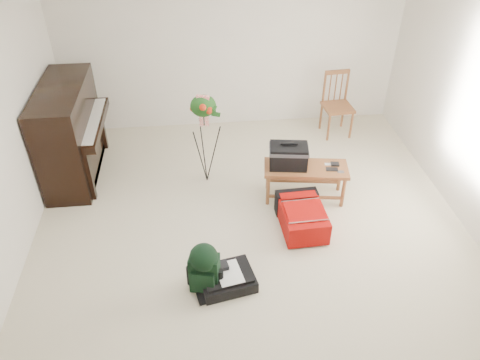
{
  "coord_description": "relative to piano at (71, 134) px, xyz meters",
  "views": [
    {
      "loc": [
        -0.56,
        -3.8,
        3.72
      ],
      "look_at": [
        -0.12,
        0.35,
        0.62
      ],
      "focal_mm": 35.0,
      "sensor_mm": 36.0,
      "label": 1
    }
  ],
  "objects": [
    {
      "name": "ceiling",
      "position": [
        2.19,
        -1.6,
        1.9
      ],
      "size": [
        5.0,
        5.5,
        0.01
      ],
      "primitive_type": "cube",
      "color": "white",
      "rests_on": "wall_back"
    },
    {
      "name": "black_duffel",
      "position": [
        1.83,
        -2.18,
        -0.52
      ],
      "size": [
        0.62,
        0.53,
        0.23
      ],
      "rotation": [
        0.0,
        0.0,
        0.2
      ],
      "color": "black",
      "rests_on": "floor"
    },
    {
      "name": "green_backpack",
      "position": [
        1.61,
        -2.21,
        -0.28
      ],
      "size": [
        0.32,
        0.3,
        0.57
      ],
      "rotation": [
        0.0,
        0.0,
        -0.25
      ],
      "color": "black",
      "rests_on": "floor"
    },
    {
      "name": "flower_stand",
      "position": [
        1.72,
        -0.37,
        0.03
      ],
      "size": [
        0.49,
        0.49,
        1.28
      ],
      "rotation": [
        0.0,
        0.0,
        -0.25
      ],
      "color": "black",
      "rests_on": "floor"
    },
    {
      "name": "wall_back",
      "position": [
        2.19,
        1.15,
        0.65
      ],
      "size": [
        5.0,
        0.04,
        2.5
      ],
      "primitive_type": "cube",
      "color": "silver",
      "rests_on": "floor"
    },
    {
      "name": "floor",
      "position": [
        2.19,
        -1.6,
        -0.6
      ],
      "size": [
        5.0,
        5.5,
        0.01
      ],
      "primitive_type": "cube",
      "color": "beige",
      "rests_on": "ground"
    },
    {
      "name": "red_suitcase",
      "position": [
        2.77,
        -1.36,
        -0.44
      ],
      "size": [
        0.51,
        0.73,
        0.31
      ],
      "rotation": [
        0.0,
        0.0,
        0.04
      ],
      "color": "red",
      "rests_on": "floor"
    },
    {
      "name": "piano",
      "position": [
        0.0,
        0.0,
        0.0
      ],
      "size": [
        0.71,
        1.5,
        1.25
      ],
      "color": "black",
      "rests_on": "floor"
    },
    {
      "name": "bench",
      "position": [
        2.76,
        -0.84,
        -0.05
      ],
      "size": [
        1.07,
        0.55,
        0.78
      ],
      "rotation": [
        0.0,
        0.0,
        -0.15
      ],
      "color": "#955530",
      "rests_on": "floor"
    },
    {
      "name": "dining_chair",
      "position": [
        3.73,
        0.68,
        -0.13
      ],
      "size": [
        0.45,
        0.45,
        0.96
      ],
      "rotation": [
        0.0,
        0.0,
        0.08
      ],
      "color": "#955530",
      "rests_on": "floor"
    }
  ]
}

